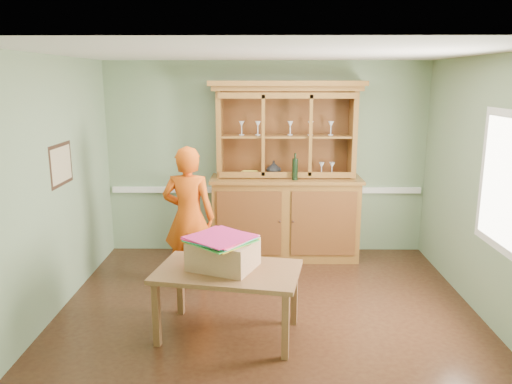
{
  "coord_description": "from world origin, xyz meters",
  "views": [
    {
      "loc": [
        -0.07,
        -4.99,
        2.46
      ],
      "look_at": [
        -0.13,
        0.4,
        1.23
      ],
      "focal_mm": 35.0,
      "sensor_mm": 36.0,
      "label": 1
    }
  ],
  "objects_px": {
    "person": "(189,217)",
    "cardboard_box": "(223,254)",
    "dining_table": "(228,277)",
    "china_hutch": "(285,198)"
  },
  "relations": [
    {
      "from": "dining_table",
      "to": "person",
      "type": "bearing_deg",
      "value": 124.41
    },
    {
      "from": "dining_table",
      "to": "person",
      "type": "relative_size",
      "value": 0.87
    },
    {
      "from": "china_hutch",
      "to": "cardboard_box",
      "type": "relative_size",
      "value": 4.13
    },
    {
      "from": "china_hutch",
      "to": "dining_table",
      "type": "distance_m",
      "value": 2.35
    },
    {
      "from": "china_hutch",
      "to": "person",
      "type": "height_order",
      "value": "china_hutch"
    },
    {
      "from": "person",
      "to": "cardboard_box",
      "type": "bearing_deg",
      "value": 118.28
    },
    {
      "from": "dining_table",
      "to": "cardboard_box",
      "type": "bearing_deg",
      "value": 141.7
    },
    {
      "from": "cardboard_box",
      "to": "dining_table",
      "type": "bearing_deg",
      "value": -48.58
    },
    {
      "from": "cardboard_box",
      "to": "person",
      "type": "relative_size",
      "value": 0.35
    },
    {
      "from": "china_hutch",
      "to": "person",
      "type": "relative_size",
      "value": 1.43
    }
  ]
}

